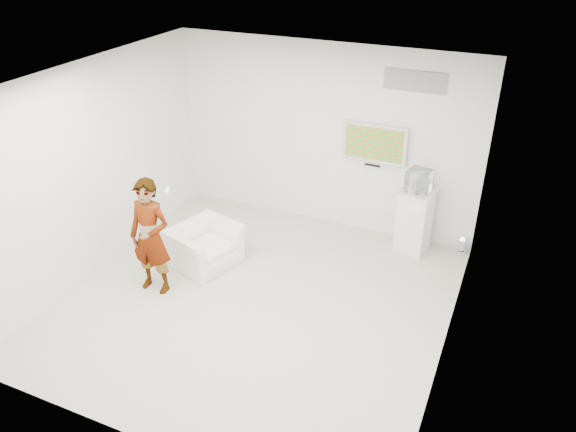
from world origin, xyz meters
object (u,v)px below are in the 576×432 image
object	(u,v)px
person	(150,237)
pedestal	(414,221)
armchair	(204,246)
floor_uplight	(462,246)
tv	(375,143)

from	to	relation	value
person	pedestal	xyz separation A→B (m)	(3.04, 2.45, -0.32)
armchair	floor_uplight	world-z (taller)	armchair
tv	floor_uplight	bearing A→B (deg)	-3.27
floor_uplight	armchair	bearing A→B (deg)	-152.31
floor_uplight	person	bearing A→B (deg)	-144.92
tv	floor_uplight	size ratio (longest dim) A/B	3.73
armchair	person	bearing A→B (deg)	177.28
pedestal	floor_uplight	bearing A→B (deg)	15.03
tv	pedestal	xyz separation A→B (m)	(0.78, -0.28, -1.04)
tv	pedestal	size ratio (longest dim) A/B	0.98
tv	person	size ratio (longest dim) A/B	0.60
person	floor_uplight	bearing A→B (deg)	33.58
armchair	tv	bearing A→B (deg)	-28.80
armchair	floor_uplight	bearing A→B (deg)	-45.33
pedestal	floor_uplight	size ratio (longest dim) A/B	3.80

